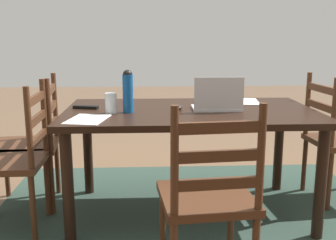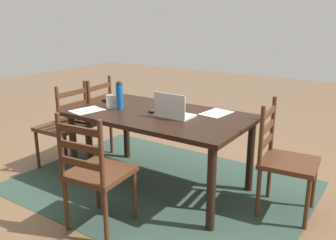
# 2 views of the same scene
# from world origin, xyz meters

# --- Properties ---
(ground_plane) EXTENTS (14.00, 14.00, 0.00)m
(ground_plane) POSITION_xyz_m (0.00, 0.00, 0.00)
(ground_plane) COLOR brown
(area_rug) EXTENTS (2.74, 2.00, 0.01)m
(area_rug) POSITION_xyz_m (0.00, 0.00, 0.00)
(area_rug) COLOR #2D4238
(area_rug) RESTS_ON ground
(dining_table) EXTENTS (1.67, 0.96, 0.74)m
(dining_table) POSITION_xyz_m (0.00, 0.00, 0.65)
(dining_table) COLOR black
(dining_table) RESTS_ON ground
(chair_right_near) EXTENTS (0.49, 0.49, 0.95)m
(chair_right_near) POSITION_xyz_m (1.12, -0.20, 0.46)
(chair_right_near) COLOR #4C2B19
(chair_right_near) RESTS_ON ground
(chair_far_head) EXTENTS (0.48, 0.48, 0.95)m
(chair_far_head) POSITION_xyz_m (-0.00, 0.85, 0.46)
(chair_far_head) COLOR #4C2B19
(chair_far_head) RESTS_ON ground
(chair_right_far) EXTENTS (0.45, 0.45, 0.95)m
(chair_right_far) POSITION_xyz_m (1.12, 0.19, 0.46)
(chair_right_far) COLOR #4C2B19
(chair_right_far) RESTS_ON ground
(laptop) EXTENTS (0.32, 0.22, 0.23)m
(laptop) POSITION_xyz_m (-0.18, 0.04, 0.80)
(laptop) COLOR silver
(laptop) RESTS_ON dining_table
(water_bottle) EXTENTS (0.07, 0.07, 0.28)m
(water_bottle) POSITION_xyz_m (0.41, 0.09, 0.88)
(water_bottle) COLOR #145199
(water_bottle) RESTS_ON dining_table
(drinking_glass) EXTENTS (0.07, 0.07, 0.13)m
(drinking_glass) POSITION_xyz_m (0.52, 0.11, 0.80)
(drinking_glass) COLOR silver
(drinking_glass) RESTS_ON dining_table
(computer_mouse) EXTENTS (0.06, 0.10, 0.03)m
(computer_mouse) POSITION_xyz_m (0.08, 0.00, 0.76)
(computer_mouse) COLOR black
(computer_mouse) RESTS_ON dining_table
(tv_remote) EXTENTS (0.18, 0.08, 0.02)m
(tv_remote) POSITION_xyz_m (0.70, -0.07, 0.75)
(tv_remote) COLOR black
(tv_remote) RESTS_ON dining_table
(paper_stack_left) EXTENTS (0.26, 0.33, 0.00)m
(paper_stack_left) POSITION_xyz_m (0.64, 0.30, 0.74)
(paper_stack_left) COLOR white
(paper_stack_left) RESTS_ON dining_table
(paper_stack_right) EXTENTS (0.24, 0.32, 0.00)m
(paper_stack_right) POSITION_xyz_m (-0.44, -0.30, 0.74)
(paper_stack_right) COLOR white
(paper_stack_right) RESTS_ON dining_table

